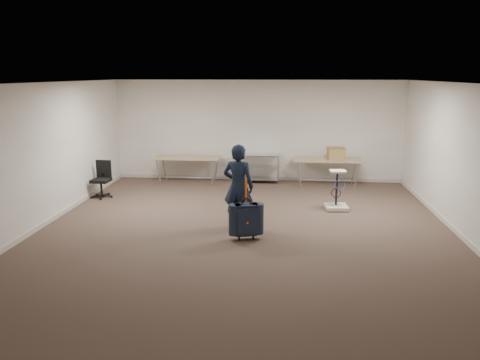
# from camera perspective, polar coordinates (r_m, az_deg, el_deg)

# --- Properties ---
(ground) EXTENTS (9.00, 9.00, 0.00)m
(ground) POSITION_cam_1_polar(r_m,az_deg,el_deg) (9.05, 0.58, -6.28)
(ground) COLOR #3F2F26
(ground) RESTS_ON ground
(room_shell) EXTENTS (8.00, 9.00, 9.00)m
(room_shell) POSITION_cam_1_polar(r_m,az_deg,el_deg) (10.35, 1.21, -3.52)
(room_shell) COLOR beige
(room_shell) RESTS_ON ground
(folding_table_left) EXTENTS (1.80, 0.75, 0.73)m
(folding_table_left) POSITION_cam_1_polar(r_m,az_deg,el_deg) (12.94, -6.39, 2.59)
(folding_table_left) COLOR tan
(folding_table_left) RESTS_ON ground
(folding_table_right) EXTENTS (1.80, 0.75, 0.73)m
(folding_table_right) POSITION_cam_1_polar(r_m,az_deg,el_deg) (12.74, 10.62, 2.29)
(folding_table_right) COLOR tan
(folding_table_right) RESTS_ON ground
(wire_shelf) EXTENTS (1.22, 0.47, 0.80)m
(wire_shelf) POSITION_cam_1_polar(r_m,az_deg,el_deg) (12.99, 2.10, 1.63)
(wire_shelf) COLOR #B9BCC0
(wire_shelf) RESTS_ON ground
(person) EXTENTS (0.67, 0.51, 1.66)m
(person) POSITION_cam_1_polar(r_m,az_deg,el_deg) (9.06, -0.21, -0.79)
(person) COLOR black
(person) RESTS_ON ground
(suitcase) EXTENTS (0.46, 0.33, 1.13)m
(suitcase) POSITION_cam_1_polar(r_m,az_deg,el_deg) (8.50, 0.75, -4.83)
(suitcase) COLOR black
(suitcase) RESTS_ON ground
(office_chair) EXTENTS (0.54, 0.54, 0.89)m
(office_chair) POSITION_cam_1_polar(r_m,az_deg,el_deg) (11.94, -16.48, -0.73)
(office_chair) COLOR black
(office_chair) RESTS_ON ground
(equipment_cart) EXTENTS (0.52, 0.52, 0.89)m
(equipment_cart) POSITION_cam_1_polar(r_m,az_deg,el_deg) (10.62, 11.70, -2.32)
(equipment_cart) COLOR beige
(equipment_cart) RESTS_ON ground
(cardboard_box) EXTENTS (0.48, 0.38, 0.33)m
(cardboard_box) POSITION_cam_1_polar(r_m,az_deg,el_deg) (12.70, 11.62, 3.20)
(cardboard_box) COLOR #8F6542
(cardboard_box) RESTS_ON folding_table_right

